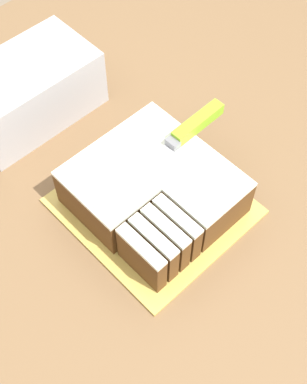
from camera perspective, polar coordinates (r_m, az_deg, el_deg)
name	(u,v)px	position (r m, az deg, el deg)	size (l,w,h in m)	color
ground_plane	(136,339)	(1.85, -1.86, -15.42)	(8.00, 8.00, 0.00)	#7F705B
countertop	(131,279)	(1.40, -2.39, -9.23)	(1.40, 1.10, 0.96)	brown
cake_board	(154,206)	(0.94, 0.00, -1.51)	(0.28, 0.29, 0.01)	gold
cake	(153,190)	(0.90, -0.01, 0.26)	(0.23, 0.25, 0.08)	brown
knife	(186,132)	(0.91, 3.52, 6.39)	(0.29, 0.03, 0.02)	silver
storage_box	(28,91)	(1.05, -13.20, 10.43)	(0.26, 0.15, 0.12)	#B2B2B7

